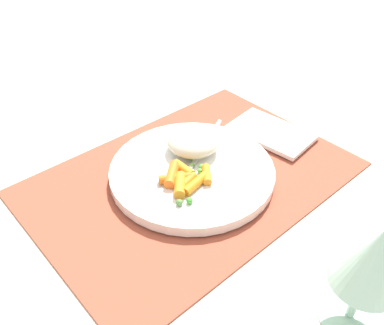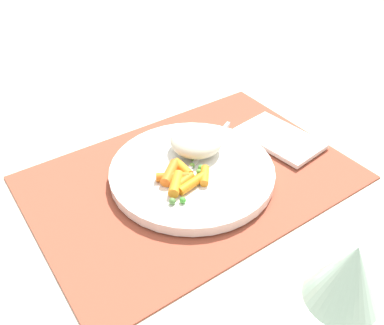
# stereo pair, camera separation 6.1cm
# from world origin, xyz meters

# --- Properties ---
(ground_plane) EXTENTS (2.40, 2.40, 0.00)m
(ground_plane) POSITION_xyz_m (0.00, 0.00, 0.00)
(ground_plane) COLOR beige
(placemat) EXTENTS (0.50, 0.35, 0.01)m
(placemat) POSITION_xyz_m (0.00, 0.00, 0.00)
(placemat) COLOR #9E4733
(placemat) RESTS_ON ground_plane
(plate) EXTENTS (0.26, 0.26, 0.02)m
(plate) POSITION_xyz_m (0.00, 0.00, 0.01)
(plate) COLOR white
(plate) RESTS_ON placemat
(rice_mound) EXTENTS (0.09, 0.09, 0.04)m
(rice_mound) POSITION_xyz_m (-0.03, -0.03, 0.04)
(rice_mound) COLOR beige
(rice_mound) RESTS_ON plate
(carrot_portion) EXTENTS (0.08, 0.07, 0.02)m
(carrot_portion) POSITION_xyz_m (0.03, 0.02, 0.03)
(carrot_portion) COLOR orange
(carrot_portion) RESTS_ON plate
(pea_scatter) EXTENTS (0.09, 0.09, 0.01)m
(pea_scatter) POSITION_xyz_m (0.02, 0.02, 0.03)
(pea_scatter) COLOR #5AAC39
(pea_scatter) RESTS_ON plate
(fork) EXTENTS (0.18, 0.10, 0.01)m
(fork) POSITION_xyz_m (-0.02, -0.01, 0.03)
(fork) COLOR silver
(fork) RESTS_ON plate
(wine_glass) EXTENTS (0.08, 0.08, 0.14)m
(wine_glass) POSITION_xyz_m (0.03, 0.30, 0.10)
(wine_glass) COLOR #B2E0CC
(wine_glass) RESTS_ON ground_plane
(napkin) EXTENTS (0.11, 0.16, 0.01)m
(napkin) POSITION_xyz_m (-0.19, 0.01, 0.01)
(napkin) COLOR white
(napkin) RESTS_ON placemat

